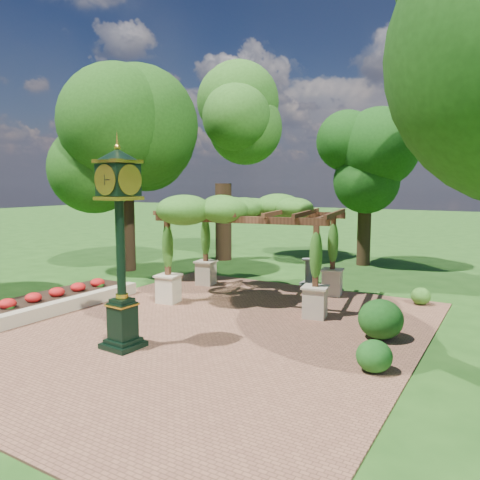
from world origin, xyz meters
The scene contains 13 objects.
ground centered at (0.00, 0.00, 0.00)m, with size 120.00×120.00×0.00m, color #1E4714.
brick_plaza centered at (0.00, 1.00, 0.02)m, with size 10.00×12.00×0.04m, color brown.
border_wall centered at (-4.60, 0.50, 0.20)m, with size 0.35×5.00×0.40m, color #C6B793.
flower_bed centered at (-5.50, 0.50, 0.18)m, with size 1.50×5.00×0.36m, color red.
pedestal_clock centered at (-0.97, -1.09, 2.74)m, with size 0.95×0.95×4.58m.
pergola centered at (-0.65, 4.40, 2.79)m, with size 5.90×4.27×3.39m.
sundial centered at (0.03, 7.44, 0.43)m, with size 0.57×0.57×0.98m.
shrub_front centered at (4.33, 0.46, 0.36)m, with size 0.72×0.72×0.65m, color #1C5618.
shrub_mid centered at (3.92, 2.54, 0.52)m, with size 1.07×1.07×0.96m, color #184A14.
shrub_back centered at (4.18, 6.41, 0.31)m, with size 0.59×0.59×0.53m, color #32661D.
tree_west_near centered at (-7.84, 6.14, 5.52)m, with size 4.60×4.60×8.02m.
tree_west_far centered at (-5.83, 10.66, 6.60)m, with size 3.95×3.95×9.68m.
tree_north centered at (0.55, 12.69, 4.80)m, with size 3.25×3.25×7.03m.
Camera 1 is at (6.62, -8.57, 3.78)m, focal length 35.00 mm.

